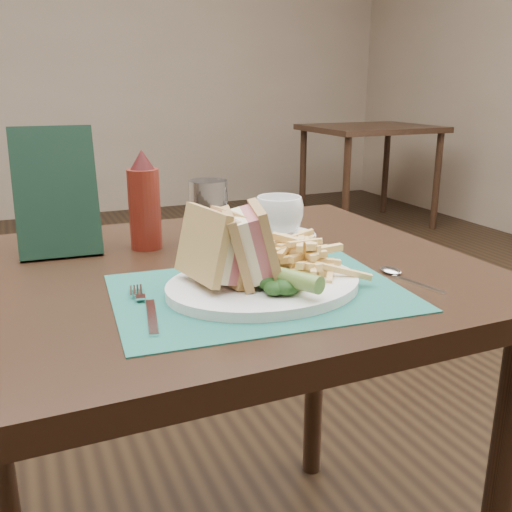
{
  "coord_description": "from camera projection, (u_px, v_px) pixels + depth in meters",
  "views": [
    {
      "loc": [
        -0.3,
        -1.38,
        1.05
      ],
      "look_at": [
        0.03,
        -0.62,
        0.8
      ],
      "focal_mm": 40.0,
      "sensor_mm": 36.0,
      "label": 1
    }
  ],
  "objects": [
    {
      "name": "floor",
      "position": [
        161.0,
        465.0,
        1.63
      ],
      "size": [
        7.0,
        7.0,
        0.0
      ],
      "primitive_type": "plane",
      "color": "black",
      "rests_on": "ground"
    },
    {
      "name": "wall_back",
      "position": [
        54.0,
        216.0,
        4.71
      ],
      "size": [
        6.0,
        0.0,
        6.0
      ],
      "primitive_type": "plane",
      "rotation": [
        1.57,
        0.0,
        0.0
      ],
      "color": "gray",
      "rests_on": "ground"
    },
    {
      "name": "table_main",
      "position": [
        217.0,
        453.0,
        1.09
      ],
      "size": [
        0.9,
        0.75,
        0.75
      ],
      "primitive_type": null,
      "color": "black",
      "rests_on": "ground"
    },
    {
      "name": "table_bg_right",
      "position": [
        368.0,
        176.0,
        4.32
      ],
      "size": [
        0.9,
        0.75,
        0.75
      ],
      "primitive_type": null,
      "color": "black",
      "rests_on": "ground"
    },
    {
      "name": "placemat",
      "position": [
        259.0,
        292.0,
        0.85
      ],
      "size": [
        0.45,
        0.34,
        0.0
      ],
      "primitive_type": "cube",
      "rotation": [
        0.0,
        0.0,
        -0.08
      ],
      "color": "#1B594C",
      "rests_on": "table_main"
    },
    {
      "name": "plate",
      "position": [
        264.0,
        285.0,
        0.86
      ],
      "size": [
        0.31,
        0.25,
        0.01
      ],
      "primitive_type": null,
      "rotation": [
        0.0,
        0.0,
        0.03
      ],
      "color": "white",
      "rests_on": "placemat"
    },
    {
      "name": "sandwich_half_a",
      "position": [
        203.0,
        248.0,
        0.82
      ],
      "size": [
        0.1,
        0.13,
        0.11
      ],
      "primitive_type": null,
      "rotation": [
        0.0,
        0.24,
        0.19
      ],
      "color": "tan",
      "rests_on": "plate"
    },
    {
      "name": "sandwich_half_b",
      "position": [
        237.0,
        244.0,
        0.83
      ],
      "size": [
        0.11,
        0.13,
        0.12
      ],
      "primitive_type": null,
      "rotation": [
        0.0,
        -0.24,
        -0.27
      ],
      "color": "tan",
      "rests_on": "plate"
    },
    {
      "name": "kale_garnish",
      "position": [
        286.0,
        283.0,
        0.81
      ],
      "size": [
        0.11,
        0.08,
        0.03
      ],
      "primitive_type": null,
      "color": "#153312",
      "rests_on": "plate"
    },
    {
      "name": "pickle_spear",
      "position": [
        285.0,
        277.0,
        0.8
      ],
      "size": [
        0.07,
        0.12,
        0.03
      ],
      "primitive_type": "cylinder",
      "rotation": [
        1.54,
        0.0,
        0.42
      ],
      "color": "#54762D",
      "rests_on": "plate"
    },
    {
      "name": "fries_pile",
      "position": [
        302.0,
        251.0,
        0.9
      ],
      "size": [
        0.18,
        0.2,
        0.06
      ],
      "primitive_type": null,
      "color": "#E9C474",
      "rests_on": "plate"
    },
    {
      "name": "fork",
      "position": [
        147.0,
        306.0,
        0.78
      ],
      "size": [
        0.07,
        0.17,
        0.01
      ],
      "primitive_type": null,
      "rotation": [
        0.0,
        0.0,
        -0.19
      ],
      "color": "silver",
      "rests_on": "placemat"
    },
    {
      "name": "spoon",
      "position": [
        408.0,
        278.0,
        0.9
      ],
      "size": [
        0.06,
        0.15,
        0.01
      ],
      "primitive_type": null,
      "rotation": [
        0.0,
        0.0,
        0.21
      ],
      "color": "silver",
      "rests_on": "table_main"
    },
    {
      "name": "saucer",
      "position": [
        279.0,
        237.0,
        1.15
      ],
      "size": [
        0.15,
        0.15,
        0.01
      ],
      "primitive_type": "cylinder",
      "rotation": [
        0.0,
        0.0,
        0.03
      ],
      "color": "white",
      "rests_on": "table_main"
    },
    {
      "name": "coffee_cup",
      "position": [
        279.0,
        216.0,
        1.13
      ],
      "size": [
        0.13,
        0.13,
        0.08
      ],
      "primitive_type": "imported",
      "rotation": [
        0.0,
        0.0,
        0.43
      ],
      "color": "white",
      "rests_on": "saucer"
    },
    {
      "name": "drinking_glass",
      "position": [
        209.0,
        215.0,
        1.06
      ],
      "size": [
        0.09,
        0.09,
        0.13
      ],
      "primitive_type": "cylinder",
      "rotation": [
        0.0,
        0.0,
        0.43
      ],
      "color": "white",
      "rests_on": "table_main"
    },
    {
      "name": "ketchup_bottle",
      "position": [
        144.0,
        200.0,
        1.06
      ],
      "size": [
        0.07,
        0.07,
        0.19
      ],
      "primitive_type": null,
      "rotation": [
        0.0,
        0.0,
        0.29
      ],
      "color": "#5D1910",
      "rests_on": "table_main"
    },
    {
      "name": "check_presenter",
      "position": [
        56.0,
        192.0,
        1.02
      ],
      "size": [
        0.15,
        0.1,
        0.23
      ],
      "primitive_type": "cube",
      "rotation": [
        -0.31,
        0.0,
        -0.07
      ],
      "color": "black",
      "rests_on": "table_main"
    }
  ]
}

